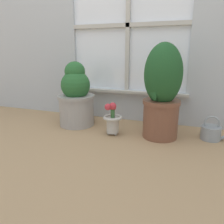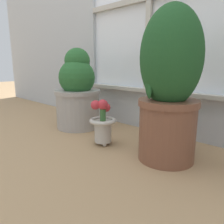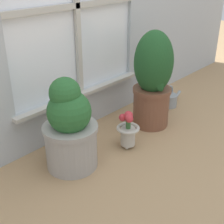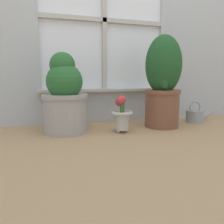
{
  "view_description": "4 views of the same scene",
  "coord_description": "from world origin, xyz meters",
  "px_view_note": "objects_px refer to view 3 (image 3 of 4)",
  "views": [
    {
      "loc": [
        0.56,
        -1.43,
        0.64
      ],
      "look_at": [
        -0.0,
        0.15,
        0.18
      ],
      "focal_mm": 35.0,
      "sensor_mm": 36.0,
      "label": 1
    },
    {
      "loc": [
        0.88,
        -0.7,
        0.46
      ],
      "look_at": [
        0.05,
        0.17,
        0.19
      ],
      "focal_mm": 35.0,
      "sensor_mm": 36.0,
      "label": 2
    },
    {
      "loc": [
        -1.38,
        -0.98,
        1.13
      ],
      "look_at": [
        -0.05,
        0.21,
        0.25
      ],
      "focal_mm": 50.0,
      "sensor_mm": 36.0,
      "label": 3
    },
    {
      "loc": [
        -0.5,
        -1.32,
        0.39
      ],
      "look_at": [
        -0.05,
        0.17,
        0.14
      ],
      "focal_mm": 35.0,
      "sensor_mm": 36.0,
      "label": 4
    }
  ],
  "objects_px": {
    "potted_plant_left": "(70,128)",
    "potted_plant_right": "(153,80)",
    "watering_can": "(169,99)",
    "flower_vase": "(128,130)"
  },
  "relations": [
    {
      "from": "potted_plant_left",
      "to": "flower_vase",
      "type": "xyz_separation_m",
      "value": [
        0.38,
        -0.12,
        -0.13
      ]
    },
    {
      "from": "potted_plant_left",
      "to": "potted_plant_right",
      "type": "bearing_deg",
      "value": -3.38
    },
    {
      "from": "potted_plant_left",
      "to": "watering_can",
      "type": "xyz_separation_m",
      "value": [
        1.12,
        0.03,
        -0.2
      ]
    },
    {
      "from": "potted_plant_right",
      "to": "watering_can",
      "type": "height_order",
      "value": "potted_plant_right"
    },
    {
      "from": "potted_plant_right",
      "to": "watering_can",
      "type": "distance_m",
      "value": 0.49
    },
    {
      "from": "potted_plant_left",
      "to": "flower_vase",
      "type": "height_order",
      "value": "potted_plant_left"
    },
    {
      "from": "flower_vase",
      "to": "potted_plant_right",
      "type": "bearing_deg",
      "value": 11.78
    },
    {
      "from": "flower_vase",
      "to": "potted_plant_left",
      "type": "bearing_deg",
      "value": 162.63
    },
    {
      "from": "potted_plant_left",
      "to": "potted_plant_right",
      "type": "relative_size",
      "value": 0.79
    },
    {
      "from": "potted_plant_left",
      "to": "flower_vase",
      "type": "distance_m",
      "value": 0.42
    }
  ]
}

